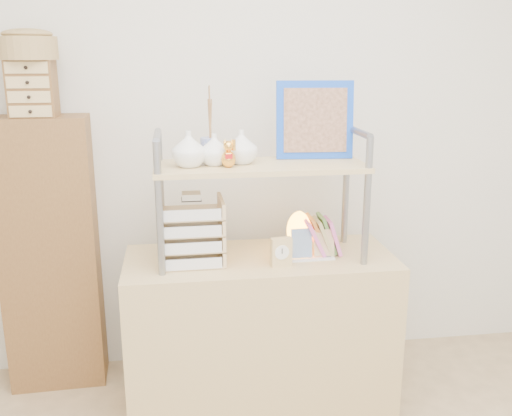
{
  "coord_description": "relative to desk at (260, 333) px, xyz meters",
  "views": [
    {
      "loc": [
        -0.36,
        -1.17,
        1.63
      ],
      "look_at": [
        -0.02,
        1.2,
        0.98
      ],
      "focal_mm": 40.0,
      "sensor_mm": 36.0,
      "label": 1
    }
  ],
  "objects": [
    {
      "name": "cabinet",
      "position": [
        -0.98,
        0.37,
        0.3
      ],
      "size": [
        0.46,
        0.26,
        1.35
      ],
      "primitive_type": "cube",
      "rotation": [
        0.0,
        0.0,
        0.04
      ],
      "color": "brown",
      "rests_on": "ground"
    },
    {
      "name": "salt_lamp",
      "position": [
        0.19,
        0.05,
        0.47
      ],
      "size": [
        0.12,
        0.12,
        0.19
      ],
      "color": "brown",
      "rests_on": "desk"
    },
    {
      "name": "postcard_stand",
      "position": [
        0.22,
        -0.06,
        0.41
      ],
      "size": [
        0.2,
        0.06,
        0.14
      ],
      "color": "white",
      "rests_on": "desk"
    },
    {
      "name": "woven_basket",
      "position": [
        -0.98,
        0.35,
        1.28
      ],
      "size": [
        0.25,
        0.25,
        0.1
      ],
      "primitive_type": "cylinder",
      "color": "olive",
      "rests_on": "drawer_chest"
    },
    {
      "name": "desk",
      "position": [
        0.0,
        0.0,
        0.0
      ],
      "size": [
        1.2,
        0.5,
        0.75
      ],
      "primitive_type": "cube",
      "color": "tan",
      "rests_on": "ground"
    },
    {
      "name": "room_shell",
      "position": [
        0.0,
        -0.81,
        1.32
      ],
      "size": [
        3.42,
        3.41,
        2.61
      ],
      "color": "silver",
      "rests_on": "ground"
    },
    {
      "name": "hutch",
      "position": [
        -0.03,
        0.01,
        0.8
      ],
      "size": [
        0.9,
        0.34,
        0.76
      ],
      "color": "gray",
      "rests_on": "desk"
    },
    {
      "name": "desk_clock",
      "position": [
        0.07,
        -0.13,
        0.44
      ],
      "size": [
        0.09,
        0.05,
        0.13
      ],
      "color": "tan",
      "rests_on": "desk"
    },
    {
      "name": "letter_tray",
      "position": [
        -0.3,
        -0.03,
        0.5
      ],
      "size": [
        0.26,
        0.24,
        0.31
      ],
      "color": "tan",
      "rests_on": "desk"
    },
    {
      "name": "drawer_chest",
      "position": [
        -0.98,
        0.35,
        1.1
      ],
      "size": [
        0.2,
        0.16,
        0.25
      ],
      "color": "brown",
      "rests_on": "cabinet"
    }
  ]
}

